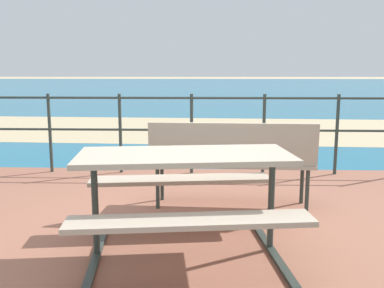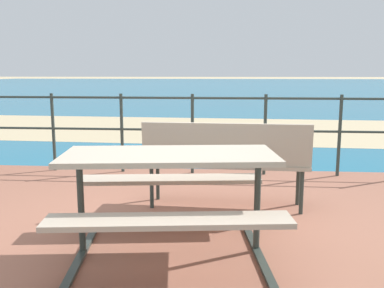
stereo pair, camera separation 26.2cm
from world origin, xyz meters
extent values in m
plane|color=tan|center=(0.00, 0.00, 0.00)|extent=(240.00, 240.00, 0.00)
cube|color=#935B47|center=(0.00, 0.00, 0.03)|extent=(6.40, 5.20, 0.06)
cube|color=#196B8E|center=(0.00, 40.00, 0.01)|extent=(90.00, 90.00, 0.01)
cube|color=tan|center=(0.00, 7.37, 0.01)|extent=(54.17, 7.41, 0.01)
cube|color=tan|center=(0.05, -0.27, 0.83)|extent=(1.66, 0.88, 0.04)
cube|color=tan|center=(0.11, -0.80, 0.51)|extent=(1.60, 0.45, 0.04)
cube|color=tan|center=(-0.02, 0.25, 0.51)|extent=(1.60, 0.45, 0.04)
cylinder|color=#2D3833|center=(-0.62, -0.36, 0.44)|extent=(0.06, 0.06, 0.77)
cube|color=#2D3833|center=(-0.62, -0.36, 0.07)|extent=(0.22, 1.32, 0.03)
cylinder|color=#2D3833|center=(0.71, -0.19, 0.44)|extent=(0.06, 0.06, 0.77)
cube|color=#2D3833|center=(0.71, -0.19, 0.07)|extent=(0.22, 1.32, 0.03)
cube|color=tan|center=(0.47, 0.91, 0.52)|extent=(1.68, 0.47, 0.04)
cube|color=tan|center=(0.46, 0.74, 0.75)|extent=(1.66, 0.13, 0.42)
cylinder|color=#2D3833|center=(1.22, 1.03, 0.29)|extent=(0.04, 0.04, 0.46)
cylinder|color=#2D3833|center=(1.21, 0.73, 0.29)|extent=(0.04, 0.04, 0.46)
cylinder|color=#2D3833|center=(-0.27, 1.10, 0.29)|extent=(0.04, 0.04, 0.46)
cylinder|color=#2D3833|center=(-0.29, 0.80, 0.29)|extent=(0.04, 0.04, 0.46)
cylinder|color=#2D3833|center=(-1.97, 2.36, 0.61)|extent=(0.04, 0.04, 1.09)
cylinder|color=#2D3833|center=(-0.98, 2.36, 0.61)|extent=(0.04, 0.04, 1.09)
cylinder|color=#2D3833|center=(0.00, 2.36, 0.61)|extent=(0.04, 0.04, 1.09)
cylinder|color=#2D3833|center=(0.98, 2.36, 0.61)|extent=(0.04, 0.04, 1.09)
cylinder|color=#2D3833|center=(1.97, 2.36, 0.61)|extent=(0.04, 0.04, 1.09)
cylinder|color=#2D3833|center=(0.00, 2.36, 1.10)|extent=(5.90, 0.03, 0.03)
cylinder|color=#2D3833|center=(0.00, 2.36, 0.66)|extent=(5.90, 0.03, 0.03)
camera|label=1|loc=(0.22, -3.36, 1.45)|focal=39.53mm
camera|label=2|loc=(0.48, -3.34, 1.45)|focal=39.53mm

